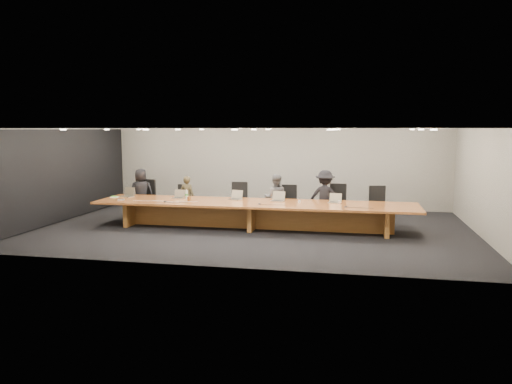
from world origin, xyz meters
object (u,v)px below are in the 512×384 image
at_px(water_bottle, 186,195).
at_px(amber_mug, 189,199).
at_px(laptop_e, 335,198).
at_px(mic_center, 260,204).
at_px(chair_far_right, 379,205).
at_px(chair_far_left, 145,198).
at_px(paper_cup_near, 299,202).
at_px(av_box, 121,200).
at_px(chair_mid_right, 289,203).
at_px(mic_left, 165,201).
at_px(person_d, 325,197).
at_px(chair_mid_left, 238,201).
at_px(paper_cup_far, 339,202).
at_px(chair_left, 182,201).
at_px(person_a, 141,193).
at_px(laptop_c, 235,195).
at_px(person_c, 276,198).
at_px(laptop_d, 277,196).
at_px(laptop_a, 126,192).
at_px(person_b, 187,197).
at_px(mic_right, 346,207).
at_px(chair_right, 338,203).
at_px(conference_table, 254,210).
at_px(laptop_b, 178,194).

relative_size(water_bottle, amber_mug, 2.26).
relative_size(laptop_e, mic_center, 3.11).
bearing_deg(chair_far_right, chair_far_left, 167.60).
relative_size(chair_far_left, paper_cup_near, 15.27).
bearing_deg(av_box, chair_mid_right, -0.39).
bearing_deg(mic_left, av_box, 176.82).
height_order(chair_mid_right, person_d, person_d).
distance_m(chair_mid_left, paper_cup_far, 3.28).
distance_m(chair_left, person_a, 1.35).
distance_m(laptop_c, mic_center, 1.13).
xyz_separation_m(person_c, laptop_d, (0.20, -0.89, 0.18)).
xyz_separation_m(chair_mid_left, laptop_e, (2.97, -0.89, 0.29)).
distance_m(laptop_e, mic_left, 4.75).
height_order(chair_far_right, laptop_a, chair_far_right).
xyz_separation_m(person_b, mic_right, (4.95, -1.66, 0.10)).
height_order(person_a, person_b, person_a).
bearing_deg(chair_right, chair_far_left, -179.97).
xyz_separation_m(person_c, water_bottle, (-2.49, -0.94, 0.16)).
bearing_deg(mic_left, person_d, 20.21).
bearing_deg(laptop_a, av_box, -60.56).
bearing_deg(person_c, chair_far_left, -4.92).
xyz_separation_m(person_b, laptop_e, (4.62, -0.93, 0.22)).
bearing_deg(laptop_a, conference_table, 11.70).
relative_size(person_c, laptop_d, 3.93).
distance_m(person_d, mic_center, 2.25).
height_order(person_a, person_d, person_d).
height_order(laptop_b, amber_mug, laptop_b).
xyz_separation_m(chair_right, person_d, (-0.37, -0.16, 0.20)).
distance_m(laptop_d, amber_mug, 2.53).
distance_m(chair_far_left, chair_mid_left, 3.09).
bearing_deg(person_a, conference_table, 144.86).
xyz_separation_m(chair_mid_left, laptop_c, (0.11, -0.85, 0.30)).
distance_m(chair_mid_left, chair_far_right, 4.21).
distance_m(conference_table, paper_cup_far, 2.37).
xyz_separation_m(chair_mid_left, av_box, (-3.08, -1.59, 0.17)).
xyz_separation_m(conference_table, chair_left, (-2.58, 1.26, 0.01)).
relative_size(laptop_e, mic_right, 2.76).
bearing_deg(conference_table, laptop_a, 175.47).
distance_m(laptop_e, paper_cup_far, 0.24).
bearing_deg(person_c, chair_right, 179.83).
bearing_deg(paper_cup_near, chair_far_left, 167.11).
distance_m(person_a, person_b, 1.51).
height_order(chair_right, person_c, person_c).
height_order(chair_mid_left, person_a, person_a).
distance_m(laptop_b, laptop_e, 4.58).
distance_m(conference_table, laptop_b, 2.41).
bearing_deg(person_d, mic_center, 50.17).
relative_size(chair_mid_right, laptop_e, 3.31).
bearing_deg(chair_far_right, chair_left, 167.65).
distance_m(chair_far_left, person_b, 1.44).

